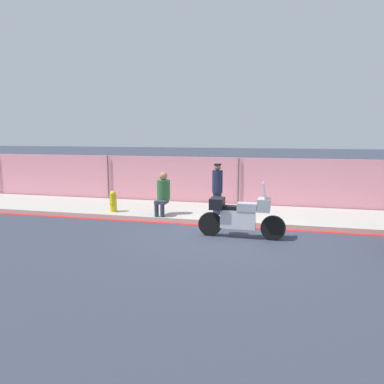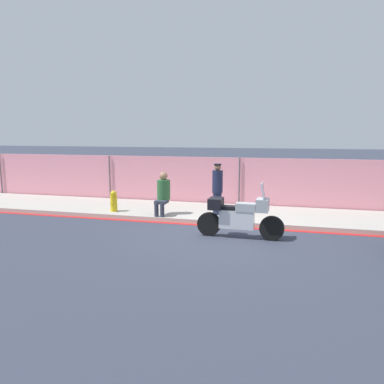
% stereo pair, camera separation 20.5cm
% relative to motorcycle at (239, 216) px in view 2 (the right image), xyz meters
% --- Properties ---
extents(ground_plane, '(120.00, 120.00, 0.00)m').
position_rel_motorcycle_xyz_m(ground_plane, '(-0.53, 0.12, -0.62)').
color(ground_plane, '#333847').
extents(sidewalk, '(39.48, 2.88, 0.14)m').
position_rel_motorcycle_xyz_m(sidewalk, '(-0.53, 2.64, -0.55)').
color(sidewalk, '#ADA89E').
rests_on(sidewalk, ground_plane).
extents(curb_paint_stripe, '(39.48, 0.18, 0.01)m').
position_rel_motorcycle_xyz_m(curb_paint_stripe, '(-0.53, 1.11, -0.61)').
color(curb_paint_stripe, red).
rests_on(curb_paint_stripe, ground_plane).
extents(storefront_fence, '(37.50, 0.17, 1.89)m').
position_rel_motorcycle_xyz_m(storefront_fence, '(-0.53, 4.17, 0.33)').
color(storefront_fence, pink).
rests_on(storefront_fence, ground_plane).
extents(motorcycle, '(2.35, 0.53, 1.52)m').
position_rel_motorcycle_xyz_m(motorcycle, '(0.00, 0.00, 0.00)').
color(motorcycle, black).
rests_on(motorcycle, ground_plane).
extents(officer_standing, '(0.34, 0.34, 1.68)m').
position_rel_motorcycle_xyz_m(officer_standing, '(-0.99, 2.13, 0.39)').
color(officer_standing, '#191E38').
rests_on(officer_standing, sidewalk).
extents(person_seated_on_curb, '(0.43, 0.74, 1.41)m').
position_rel_motorcycle_xyz_m(person_seated_on_curb, '(-2.73, 1.70, 0.30)').
color(person_seated_on_curb, '#2D3342').
rests_on(person_seated_on_curb, sidewalk).
extents(fire_hydrant, '(0.24, 0.30, 0.72)m').
position_rel_motorcycle_xyz_m(fire_hydrant, '(-4.53, 1.72, -0.12)').
color(fire_hydrant, gold).
rests_on(fire_hydrant, sidewalk).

